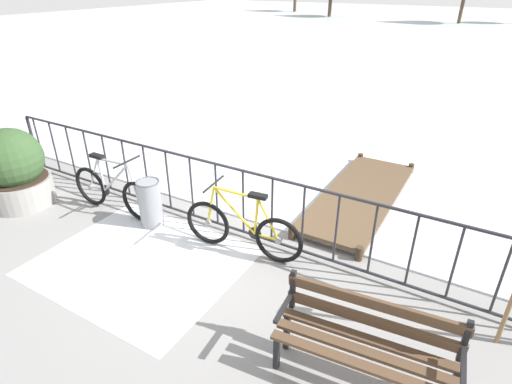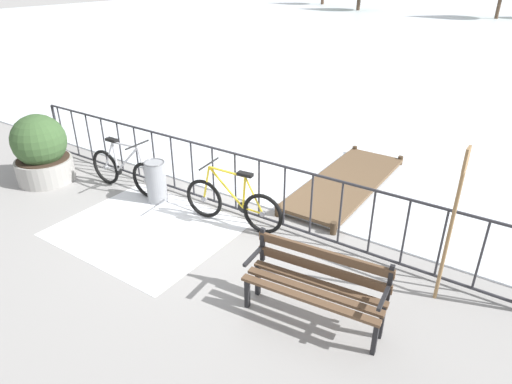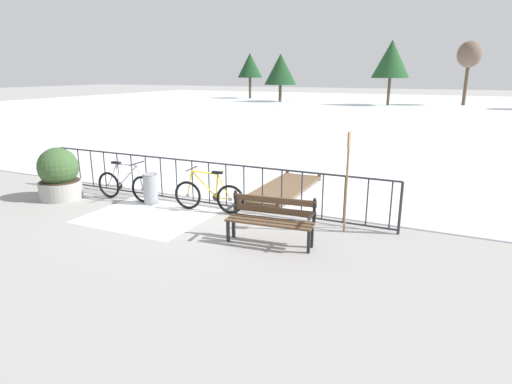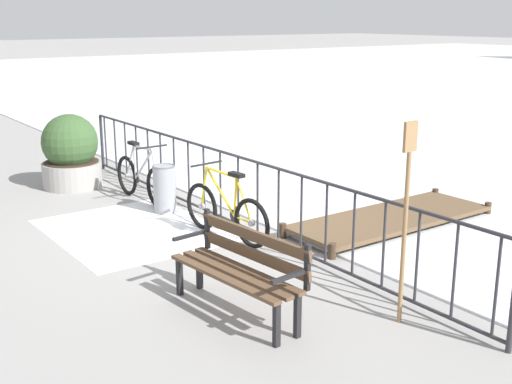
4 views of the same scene
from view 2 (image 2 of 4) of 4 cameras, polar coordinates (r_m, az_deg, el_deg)
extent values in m
plane|color=gray|center=(7.54, -3.94, -2.14)|extent=(160.00, 160.00, 0.00)
cube|color=silver|center=(34.00, 28.40, 17.83)|extent=(80.00, 56.00, 0.03)
cube|color=white|center=(7.18, -13.82, -4.56)|extent=(2.57, 2.15, 0.01)
cylinder|color=#2D2D33|center=(7.09, -4.21, 5.29)|extent=(9.00, 0.04, 0.04)
cylinder|color=#2D2D33|center=(7.51, -3.96, -1.61)|extent=(9.00, 0.04, 0.04)
cylinder|color=#2D2D33|center=(10.52, -24.01, 7.27)|extent=(0.06, 0.06, 1.05)
cylinder|color=#2D2D33|center=(10.36, -23.50, 7.32)|extent=(0.03, 0.03, 0.97)
cylinder|color=#2D2D33|center=(9.99, -22.02, 6.93)|extent=(0.03, 0.03, 0.97)
cylinder|color=#2D2D33|center=(9.63, -20.44, 6.49)|extent=(0.03, 0.03, 0.97)
cylinder|color=#2D2D33|center=(9.28, -18.75, 6.02)|extent=(0.03, 0.03, 0.97)
cylinder|color=#2D2D33|center=(8.94, -16.92, 5.51)|extent=(0.03, 0.03, 0.97)
cylinder|color=#2D2D33|center=(8.61, -14.95, 4.94)|extent=(0.03, 0.03, 0.97)
cylinder|color=#2D2D33|center=(8.29, -12.84, 4.33)|extent=(0.03, 0.03, 0.97)
cylinder|color=#2D2D33|center=(7.98, -10.56, 3.67)|extent=(0.03, 0.03, 0.97)
cylinder|color=#2D2D33|center=(7.69, -8.11, 2.94)|extent=(0.03, 0.03, 0.97)
cylinder|color=#2D2D33|center=(7.42, -5.47, 2.16)|extent=(0.03, 0.03, 0.97)
cylinder|color=#2D2D33|center=(7.16, -2.64, 1.31)|extent=(0.03, 0.03, 0.97)
cylinder|color=#2D2D33|center=(6.92, 0.38, 0.40)|extent=(0.03, 0.03, 0.97)
cylinder|color=#2D2D33|center=(6.71, 3.61, -0.58)|extent=(0.03, 0.03, 0.97)
cylinder|color=#2D2D33|center=(6.52, 7.05, -1.61)|extent=(0.03, 0.03, 0.97)
cylinder|color=#2D2D33|center=(6.36, 10.67, -2.70)|extent=(0.03, 0.03, 0.97)
cylinder|color=#2D2D33|center=(6.23, 14.47, -3.82)|extent=(0.03, 0.03, 0.97)
cylinder|color=#2D2D33|center=(6.13, 18.43, -4.97)|extent=(0.03, 0.03, 0.97)
cylinder|color=#2D2D33|center=(6.06, 22.52, -6.13)|extent=(0.03, 0.03, 0.97)
cylinder|color=#2D2D33|center=(6.02, 26.69, -7.27)|extent=(0.03, 0.03, 0.97)
torus|color=black|center=(8.72, -18.58, 3.03)|extent=(0.66, 0.07, 0.66)
cylinder|color=gray|center=(8.72, -18.58, 3.03)|extent=(0.08, 0.06, 0.08)
torus|color=black|center=(7.97, -13.74, 1.45)|extent=(0.66, 0.07, 0.66)
cylinder|color=gray|center=(7.97, -13.74, 1.45)|extent=(0.08, 0.06, 0.08)
cylinder|color=#B2B2B7|center=(8.38, -17.48, 4.36)|extent=(0.08, 0.04, 0.53)
cylinder|color=#B2B2B7|center=(8.15, -16.04, 4.03)|extent=(0.61, 0.05, 0.59)
cylinder|color=#B2B2B7|center=(8.07, -16.38, 5.79)|extent=(0.63, 0.05, 0.07)
cylinder|color=#B2B2B7|center=(8.59, -17.87, 2.85)|extent=(0.34, 0.04, 0.05)
cylinder|color=#B2B2B7|center=(8.51, -18.21, 4.51)|extent=(0.32, 0.04, 0.56)
cylinder|color=#B2B2B7|center=(7.90, -14.28, 3.45)|extent=(0.16, 0.04, 0.59)
cube|color=black|center=(8.29, -17.86, 6.33)|extent=(0.24, 0.10, 0.05)
cylinder|color=black|center=(7.82, -14.89, 5.83)|extent=(0.04, 0.52, 0.03)
cylinder|color=black|center=(8.46, -17.14, 2.68)|extent=(0.18, 0.02, 0.18)
torus|color=black|center=(6.71, 0.85, -2.80)|extent=(0.66, 0.13, 0.66)
cylinder|color=gray|center=(6.71, 0.85, -2.80)|extent=(0.09, 0.07, 0.08)
torus|color=black|center=(7.19, -6.62, -0.84)|extent=(0.66, 0.13, 0.66)
cylinder|color=gray|center=(7.19, -6.62, -0.84)|extent=(0.09, 0.07, 0.08)
cylinder|color=yellow|center=(6.71, -1.53, -0.07)|extent=(0.08, 0.04, 0.53)
cylinder|color=yellow|center=(6.85, -3.83, 0.61)|extent=(0.61, 0.10, 0.59)
cylinder|color=yellow|center=(6.72, -3.75, 2.59)|extent=(0.63, 0.11, 0.07)
cylinder|color=yellow|center=(6.78, -0.41, -2.40)|extent=(0.34, 0.07, 0.05)
cylinder|color=yellow|center=(6.64, -0.26, -0.45)|extent=(0.32, 0.06, 0.56)
cylinder|color=yellow|center=(7.03, -6.32, 1.13)|extent=(0.16, 0.05, 0.59)
cube|color=black|center=(6.57, -1.40, 2.27)|extent=(0.25, 0.13, 0.05)
cylinder|color=black|center=(6.85, -6.02, 3.59)|extent=(0.08, 0.52, 0.03)
cylinder|color=black|center=(6.84, -1.65, -2.00)|extent=(0.18, 0.04, 0.18)
cube|color=brown|center=(5.23, 7.86, -11.40)|extent=(1.60, 0.25, 0.04)
cube|color=brown|center=(5.12, 7.22, -12.36)|extent=(1.60, 0.25, 0.04)
cube|color=brown|center=(5.00, 6.53, -13.36)|extent=(1.60, 0.25, 0.04)
cube|color=brown|center=(5.22, 8.35, -9.60)|extent=(1.60, 0.21, 0.12)
cube|color=brown|center=(5.10, 8.50, -7.80)|extent=(1.60, 0.21, 0.12)
cube|color=black|center=(5.02, 14.90, -17.47)|extent=(0.06, 0.06, 0.44)
cube|color=black|center=(5.22, 15.68, -15.60)|extent=(0.06, 0.06, 0.44)
cube|color=black|center=(5.03, 16.66, -11.00)|extent=(0.05, 0.05, 0.45)
cube|color=black|center=(4.85, 15.91, -12.90)|extent=(0.08, 0.40, 0.04)
cube|color=black|center=(5.41, -1.12, -12.58)|extent=(0.06, 0.06, 0.44)
cube|color=black|center=(5.59, 0.24, -11.07)|extent=(0.06, 0.06, 0.44)
cube|color=black|center=(5.41, 0.85, -6.68)|extent=(0.05, 0.05, 0.45)
cube|color=black|center=(5.25, -0.44, -8.24)|extent=(0.08, 0.40, 0.04)
cylinder|color=#9E9B96|center=(9.32, -25.20, 2.58)|extent=(1.02, 1.02, 0.43)
cylinder|color=#38281E|center=(9.24, -25.47, 3.86)|extent=(0.94, 0.94, 0.02)
sphere|color=#38562D|center=(9.12, -25.91, 5.89)|extent=(0.97, 0.97, 0.97)
cylinder|color=gray|center=(7.80, -12.59, 1.25)|extent=(0.34, 0.34, 0.72)
torus|color=#545558|center=(7.66, -12.85, 3.67)|extent=(0.35, 0.35, 0.02)
cylinder|color=#937047|center=(5.62, 23.23, -5.56)|extent=(0.04, 0.04, 1.70)
cube|color=#937047|center=(5.19, 25.19, 3.74)|extent=(0.03, 0.16, 0.28)
cube|color=brown|center=(8.34, 11.37, 1.27)|extent=(1.10, 3.14, 0.06)
cylinder|color=#433323|center=(7.29, 2.78, -2.33)|extent=(0.10, 0.10, 0.20)
cylinder|color=#433323|center=(6.90, 9.82, -4.56)|extent=(0.10, 0.10, 0.20)
cylinder|color=#433323|center=(9.86, 12.42, 5.14)|extent=(0.10, 0.10, 0.20)
cylinder|color=#433323|center=(9.58, 17.87, 3.78)|extent=(0.10, 0.10, 0.20)
camera|label=1|loc=(1.55, -18.23, 13.93)|focal=28.88mm
camera|label=3|loc=(3.44, -164.31, -36.58)|focal=30.26mm
camera|label=4|loc=(3.44, 111.27, -24.81)|focal=45.94mm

